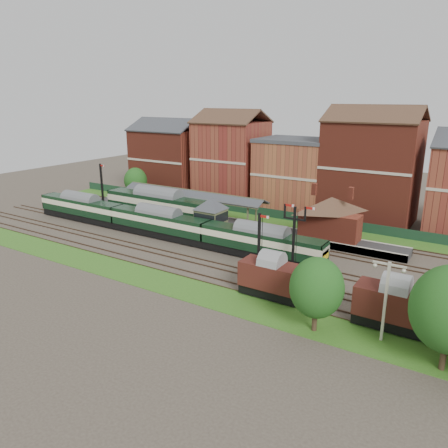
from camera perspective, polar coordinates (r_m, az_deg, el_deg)
The scene contains 20 objects.
ground at distance 58.15m, azimuth -1.02°, elevation -3.32°, with size 160.00×160.00×0.00m, color #473D33.
grass_back at distance 71.40m, azimuth 6.05°, elevation 0.39°, with size 90.00×4.50×0.06m, color #2D6619.
grass_front at distance 49.26m, azimuth -8.76°, elevation -7.23°, with size 90.00×5.00×0.06m, color #2D6619.
fence at distance 72.95m, azimuth 6.76°, elevation 1.30°, with size 90.00×0.12×1.50m, color #193823.
platform at distance 68.37m, azimuth -0.04°, elevation 0.17°, with size 55.00×3.40×1.00m, color #2D2D2D.
signal_box at distance 61.34m, azimuth -1.71°, elevation 0.87°, with size 5.40×5.40×6.00m.
brick_hut at distance 58.03m, azimuth 4.88°, elevation -2.17°, with size 3.20×2.64×2.94m.
station_building at distance 60.41m, azimuth 13.72°, elevation 0.90°, with size 8.10×8.10×5.90m.
canopy at distance 70.65m, azimuth -4.16°, elevation 4.08°, with size 26.00×3.89×4.08m.
semaphore_bracket at distance 49.17m, azimuth 9.14°, elevation -1.55°, with size 3.60×0.25×8.18m.
semaphore_platform_end at distance 82.06m, azimuth -15.68°, elevation 4.94°, with size 1.23×0.25×8.00m.
semaphore_siding at distance 46.27m, azimuth 4.60°, elevation -3.17°, with size 1.23×0.25×8.00m.
yard_lamp at distance 38.11m, azimuth 20.38°, elevation -8.92°, with size 2.60×0.22×7.00m.
town_backdrop at distance 77.95m, azimuth 9.06°, elevation 6.89°, with size 69.00×10.00×16.00m.
dmu_train at distance 63.13m, azimuth -8.49°, elevation 0.24°, with size 49.52×2.61×3.80m.
platform_railcar at distance 71.27m, azimuth -8.50°, elevation 2.47°, with size 19.96×3.14×4.60m.
goods_van_a at distance 44.28m, azimuth 6.22°, elevation -6.91°, with size 6.31×2.73×3.83m.
goods_van_b at distance 41.02m, azimuth 21.33°, elevation -9.86°, with size 6.57×2.85×3.98m.
tree_far at distance 37.99m, azimuth 12.01°, elevation -8.15°, with size 4.62×4.62×6.74m.
tree_back at distance 86.17m, azimuth -11.48°, elevation 5.56°, with size 4.39×4.39×6.42m.
Camera 1 is at (30.11, -45.70, 19.63)m, focal length 35.00 mm.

